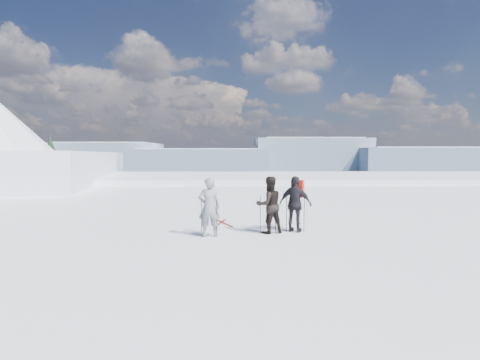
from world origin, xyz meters
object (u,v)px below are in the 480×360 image
object	(u,v)px
skier_dark	(269,205)
skis_loose	(222,223)
skier_pack	(295,204)
skier_grey	(209,207)

from	to	relation	value
skier_dark	skis_loose	size ratio (longest dim) A/B	1.19
skier_dark	skis_loose	xyz separation A→B (m)	(-1.69, 1.88, -0.99)
skier_pack	skis_loose	world-z (taller)	skier_pack
skier_pack	skis_loose	size ratio (longest dim) A/B	1.19
skier_dark	skis_loose	world-z (taller)	skier_dark
skis_loose	skier_dark	bearing A→B (deg)	-48.10
skis_loose	skier_pack	bearing A→B (deg)	-32.60
skier_grey	skier_dark	world-z (taller)	skier_grey
skier_pack	skier_dark	bearing A→B (deg)	38.40
skier_grey	skier_dark	distance (m)	2.13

